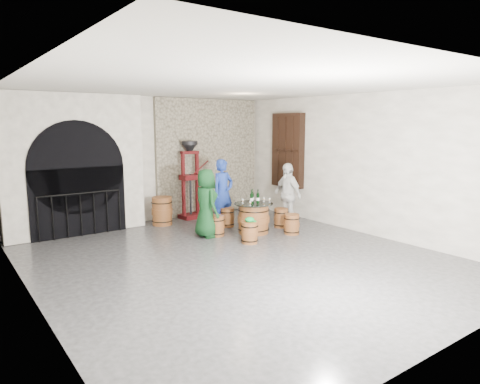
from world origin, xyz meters
TOP-DOWN VIEW (x-y plane):
  - ground at (0.00, 0.00)m, footprint 8.00×8.00m
  - wall_back at (0.00, 4.00)m, footprint 8.00×0.00m
  - wall_front at (0.00, -4.00)m, footprint 8.00×0.00m
  - wall_left at (-3.50, 0.00)m, footprint 0.00×8.00m
  - wall_right at (3.50, 0.00)m, footprint 0.00×8.00m
  - ceiling at (0.00, 0.00)m, footprint 8.00×8.00m
  - stone_facing_panel at (1.80, 3.94)m, footprint 3.20×0.12m
  - arched_opening at (-1.90, 3.74)m, footprint 3.10×0.60m
  - shuttered_window at (3.38, 2.40)m, footprint 0.23×1.10m
  - barrel_table at (1.43, 1.39)m, footprint 0.90×0.90m
  - barrel_stool_left at (0.58, 1.65)m, footprint 0.37×0.37m
  - barrel_stool_far at (1.29, 2.26)m, footprint 0.37×0.37m
  - barrel_stool_right at (2.32, 1.42)m, footprint 0.37×0.37m
  - barrel_stool_near_right at (2.07, 0.77)m, footprint 0.37×0.37m
  - barrel_stool_near_left at (0.82, 0.74)m, footprint 0.37×0.37m
  - green_cap at (0.83, 0.74)m, footprint 0.24×0.20m
  - person_green at (0.36, 1.73)m, footprint 0.51×0.76m
  - person_blue at (1.26, 2.41)m, footprint 0.65×0.47m
  - person_white at (2.52, 1.43)m, footprint 0.41×0.93m
  - wine_bottle_left at (1.35, 1.36)m, footprint 0.08×0.08m
  - wine_bottle_center at (1.50, 1.31)m, footprint 0.08×0.08m
  - wine_bottle_right at (1.45, 1.47)m, footprint 0.08×0.08m
  - tasting_glass_a at (1.21, 1.22)m, footprint 0.05×0.05m
  - tasting_glass_b at (1.75, 1.41)m, footprint 0.05×0.05m
  - tasting_glass_c at (1.25, 1.58)m, footprint 0.05×0.05m
  - tasting_glass_d at (1.59, 1.70)m, footprint 0.05×0.05m
  - tasting_glass_e at (1.82, 1.28)m, footprint 0.05×0.05m
  - tasting_glass_f at (1.22, 1.52)m, footprint 0.05×0.05m
  - side_barrel at (0.07, 3.38)m, footprint 0.53×0.53m
  - corking_press at (1.03, 3.62)m, footprint 0.86×0.50m
  - control_box at (2.05, 3.86)m, footprint 0.18×0.10m

SIDE VIEW (x-z plane):
  - ground at x=0.00m, z-range 0.00..0.00m
  - barrel_stool_left at x=0.58m, z-range 0.00..0.47m
  - barrel_stool_far at x=1.29m, z-range 0.00..0.47m
  - barrel_stool_right at x=2.32m, z-range 0.00..0.47m
  - barrel_stool_near_right at x=2.07m, z-range 0.00..0.47m
  - barrel_stool_near_left at x=0.82m, z-range 0.00..0.47m
  - barrel_table at x=1.43m, z-range 0.00..0.70m
  - side_barrel at x=0.07m, z-range 0.00..0.71m
  - green_cap at x=0.83m, z-range 0.46..0.57m
  - tasting_glass_a at x=1.21m, z-range 0.70..0.80m
  - tasting_glass_b at x=1.75m, z-range 0.70..0.80m
  - tasting_glass_c at x=1.25m, z-range 0.70..0.80m
  - tasting_glass_d at x=1.59m, z-range 0.70..0.80m
  - tasting_glass_e at x=1.82m, z-range 0.70..0.80m
  - tasting_glass_f at x=1.22m, z-range 0.70..0.80m
  - person_green at x=0.36m, z-range 0.00..1.53m
  - person_white at x=2.52m, z-range 0.00..1.57m
  - person_blue at x=1.26m, z-range 0.00..1.66m
  - wine_bottle_left at x=1.35m, z-range 0.67..0.99m
  - wine_bottle_center at x=1.50m, z-range 0.67..0.99m
  - wine_bottle_right at x=1.45m, z-range 0.67..0.99m
  - corking_press at x=1.03m, z-range 0.17..2.24m
  - control_box at x=2.05m, z-range 1.24..1.46m
  - arched_opening at x=-1.90m, z-range -0.01..3.18m
  - wall_back at x=0.00m, z-range -2.40..5.60m
  - wall_front at x=0.00m, z-range -2.40..5.60m
  - wall_left at x=-3.50m, z-range -2.40..5.60m
  - wall_right at x=3.50m, z-range -2.40..5.60m
  - stone_facing_panel at x=1.80m, z-range 0.01..3.19m
  - shuttered_window at x=3.38m, z-range 0.80..2.80m
  - ceiling at x=0.00m, z-range 3.20..3.20m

